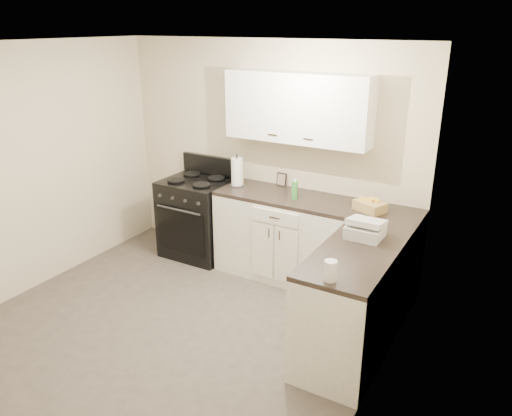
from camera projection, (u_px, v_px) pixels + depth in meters
The scene contains 20 objects.
floor at pixel (172, 332), 4.56m from camera, with size 3.60×3.60×0.00m, color #473F38.
ceiling at pixel (152, 44), 3.68m from camera, with size 3.60×3.60×0.00m, color white.
wall_back at pixel (267, 156), 5.58m from camera, with size 3.60×3.60×0.00m, color beige.
wall_right at pixel (376, 250), 3.28m from camera, with size 3.60×3.60×0.00m, color beige.
wall_left at pixel (22, 172), 4.96m from camera, with size 3.60×3.60×0.00m, color beige.
base_cabinets_back at pixel (288, 238), 5.42m from camera, with size 1.55×0.60×0.90m, color white.
base_cabinets_right at pixel (364, 289), 4.39m from camera, with size 0.60×1.90×0.90m, color white.
countertop_back at pixel (289, 197), 5.25m from camera, with size 1.55×0.60×0.04m, color black.
countertop_right at pixel (368, 240), 4.22m from camera, with size 0.60×1.90×0.04m, color black.
upper_cabinets at pixel (298, 108), 5.05m from camera, with size 1.55×0.30×0.70m, color white.
stove at pixel (198, 218), 5.95m from camera, with size 0.77×0.66×0.94m, color black.
knife_block at pixel (238, 174), 5.62m from camera, with size 0.09×0.08×0.21m, color tan.
paper_towel at pixel (237, 172), 5.52m from camera, with size 0.13×0.13×0.31m, color white.
soap_bottle at pixel (295, 190), 5.12m from camera, with size 0.06×0.06×0.19m, color green.
picture_frame at pixel (282, 179), 5.54m from camera, with size 0.12×0.02×0.15m, color black.
wicker_basket at pixel (370, 206), 4.81m from camera, with size 0.29×0.19×0.10m, color tan.
countertop_grill at pixel (365, 232), 4.21m from camera, with size 0.29×0.27×0.11m, color silver.
glass_jar at pixel (330, 271), 3.50m from camera, with size 0.09×0.09×0.15m, color silver.
oven_mitt_near at pixel (307, 301), 4.11m from camera, with size 0.02×0.14×0.25m, color black.
oven_mitt_far at pixel (310, 295), 4.15m from camera, with size 0.02×0.15×0.26m, color black.
Camera 1 is at (2.60, -2.97, 2.66)m, focal length 35.00 mm.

